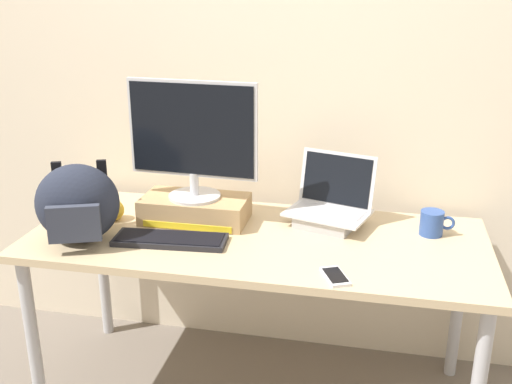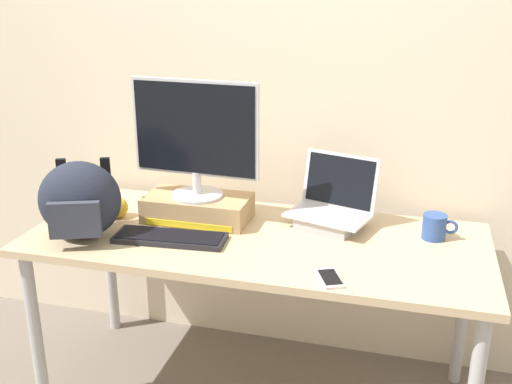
% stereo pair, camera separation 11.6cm
% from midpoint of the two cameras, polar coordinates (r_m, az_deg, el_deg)
% --- Properties ---
extents(back_wall, '(7.00, 0.10, 2.60)m').
position_cam_midpoint_polar(back_wall, '(2.61, 4.02, 11.62)').
color(back_wall, beige).
rests_on(back_wall, ground).
extents(desk, '(1.75, 0.73, 0.72)m').
position_cam_midpoint_polar(desk, '(2.36, 1.41, -5.75)').
color(desk, tan).
rests_on(desk, ground).
extents(toner_box_yellow, '(0.43, 0.23, 0.10)m').
position_cam_midpoint_polar(toner_box_yellow, '(2.47, -4.19, -1.51)').
color(toner_box_yellow, tan).
rests_on(toner_box_yellow, desk).
extents(desktop_monitor, '(0.53, 0.21, 0.47)m').
position_cam_midpoint_polar(desktop_monitor, '(2.38, -4.38, 5.18)').
color(desktop_monitor, silver).
rests_on(desktop_monitor, toner_box_yellow).
extents(open_laptop, '(0.37, 0.31, 0.28)m').
position_cam_midpoint_polar(open_laptop, '(2.43, 8.46, -1.96)').
color(open_laptop, '#ADADB2').
rests_on(open_laptop, desk).
extents(external_keyboard, '(0.43, 0.18, 0.02)m').
position_cam_midpoint_polar(external_keyboard, '(2.30, -6.68, -4.32)').
color(external_keyboard, black).
rests_on(external_keyboard, desk).
extents(messenger_backpack, '(0.36, 0.33, 0.30)m').
position_cam_midpoint_polar(messenger_backpack, '(2.34, -14.94, -0.79)').
color(messenger_backpack, '#232838').
rests_on(messenger_backpack, desk).
extents(coffee_mug, '(0.13, 0.09, 0.10)m').
position_cam_midpoint_polar(coffee_mug, '(2.40, 17.88, -3.16)').
color(coffee_mug, '#2D4C93').
rests_on(coffee_mug, desk).
extents(cell_phone, '(0.12, 0.15, 0.01)m').
position_cam_midpoint_polar(cell_phone, '(2.02, 8.64, -8.08)').
color(cell_phone, silver).
rests_on(cell_phone, desk).
extents(plush_toy, '(0.09, 0.09, 0.09)m').
position_cam_midpoint_polar(plush_toy, '(2.54, -11.68, -1.44)').
color(plush_toy, gold).
rests_on(plush_toy, desk).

